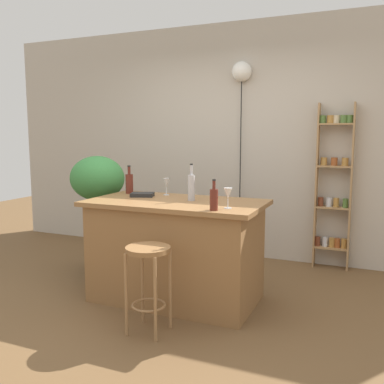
{
  "coord_description": "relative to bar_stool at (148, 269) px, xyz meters",
  "views": [
    {
      "loc": [
        1.6,
        -3.07,
        1.49
      ],
      "look_at": [
        0.05,
        0.55,
        0.96
      ],
      "focal_mm": 39.91,
      "sensor_mm": 36.0,
      "label": 1
    }
  ],
  "objects": [
    {
      "name": "ground",
      "position": [
        -0.09,
        0.37,
        -0.49
      ],
      "size": [
        12.0,
        12.0,
        0.0
      ],
      "primitive_type": "plane",
      "color": "brown"
    },
    {
      "name": "back_wall",
      "position": [
        -0.09,
        2.32,
        0.91
      ],
      "size": [
        6.4,
        0.1,
        2.8
      ],
      "primitive_type": "cube",
      "color": "#BCB2A3",
      "rests_on": "ground"
    },
    {
      "name": "kitchen_counter",
      "position": [
        -0.09,
        0.67,
        -0.04
      ],
      "size": [
        1.56,
        0.84,
        0.91
      ],
      "color": "olive",
      "rests_on": "ground"
    },
    {
      "name": "bar_stool",
      "position": [
        0.0,
        0.0,
        0.0
      ],
      "size": [
        0.34,
        0.34,
        0.66
      ],
      "color": "#997047",
      "rests_on": "ground"
    },
    {
      "name": "spice_shelf",
      "position": [
        1.11,
        2.19,
        0.44
      ],
      "size": [
        0.38,
        0.14,
        1.83
      ],
      "color": "#A87F51",
      "rests_on": "ground"
    },
    {
      "name": "plant_stool",
      "position": [
        -1.19,
        1.06,
        -0.28
      ],
      "size": [
        0.31,
        0.31,
        0.42
      ],
      "primitive_type": "cylinder",
      "color": "#2D2823",
      "rests_on": "ground"
    },
    {
      "name": "potted_plant",
      "position": [
        -1.19,
        1.06,
        0.48
      ],
      "size": [
        0.59,
        0.53,
        0.84
      ],
      "color": "#935B3D",
      "rests_on": "plant_stool"
    },
    {
      "name": "bottle_spirits_clear",
      "position": [
        -0.71,
        0.91,
        0.52
      ],
      "size": [
        0.07,
        0.07,
        0.28
      ],
      "color": "#5B2319",
      "rests_on": "kitchen_counter"
    },
    {
      "name": "bottle_olive_oil",
      "position": [
        0.39,
        0.35,
        0.5
      ],
      "size": [
        0.06,
        0.06,
        0.24
      ],
      "color": "#5B2319",
      "rests_on": "kitchen_counter"
    },
    {
      "name": "bottle_wine_red",
      "position": [
        0.04,
        0.73,
        0.54
      ],
      "size": [
        0.06,
        0.06,
        0.33
      ],
      "color": "#B2B2B7",
      "rests_on": "kitchen_counter"
    },
    {
      "name": "wine_glass_left",
      "position": [
        -0.32,
        0.96,
        0.53
      ],
      "size": [
        0.07,
        0.07,
        0.16
      ],
      "color": "silver",
      "rests_on": "kitchen_counter"
    },
    {
      "name": "wine_glass_center",
      "position": [
        0.46,
        0.48,
        0.53
      ],
      "size": [
        0.07,
        0.07,
        0.16
      ],
      "color": "silver",
      "rests_on": "kitchen_counter"
    },
    {
      "name": "cookbook",
      "position": [
        -0.49,
        0.78,
        0.43
      ],
      "size": [
        0.25,
        0.21,
        0.03
      ],
      "primitive_type": "cube",
      "rotation": [
        0.0,
        0.0,
        0.31
      ],
      "color": "black",
      "rests_on": "kitchen_counter"
    },
    {
      "name": "pendant_globe_light",
      "position": [
        0.04,
        2.21,
        1.69
      ],
      "size": [
        0.23,
        0.23,
        2.33
      ],
      "color": "black",
      "rests_on": "ground"
    }
  ]
}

